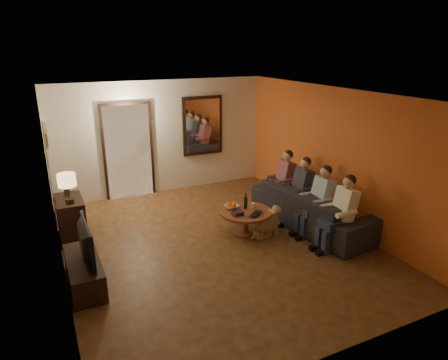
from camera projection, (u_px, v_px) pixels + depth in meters
name	position (u px, v px, depth m)	size (l,w,h in m)	color
floor	(216.00, 243.00, 7.06)	(5.00, 6.00, 0.01)	#442512
ceiling	(215.00, 94.00, 6.22)	(5.00, 6.00, 0.01)	white
back_wall	(162.00, 138.00, 9.20)	(5.00, 0.02, 2.60)	beige
front_wall	(336.00, 255.00, 4.07)	(5.00, 0.02, 2.60)	beige
left_wall	(54.00, 197.00, 5.62)	(0.02, 6.00, 2.60)	beige
right_wall	(334.00, 156.00, 7.66)	(0.02, 6.00, 2.60)	beige
orange_accent	(334.00, 156.00, 7.65)	(0.01, 6.00, 2.60)	#C75A22
kitchen_doorway	(128.00, 152.00, 8.94)	(1.00, 0.06, 2.10)	#FFE0A5
door_trim	(129.00, 152.00, 8.93)	(1.12, 0.04, 2.22)	black
fridge_glimpse	(140.00, 157.00, 9.09)	(0.45, 0.03, 1.70)	silver
mirror_frame	(203.00, 126.00, 9.51)	(1.00, 0.05, 1.40)	black
mirror_glass	(203.00, 126.00, 9.49)	(0.86, 0.02, 1.26)	white
white_door	(50.00, 171.00, 7.69)	(0.06, 0.85, 2.04)	white
framed_art	(46.00, 140.00, 6.57)	(0.03, 0.28, 0.24)	#B28C33
art_canvas	(47.00, 140.00, 6.57)	(0.01, 0.22, 0.18)	brown
dresser	(71.00, 218.00, 7.17)	(0.45, 0.84, 0.75)	black
table_lamp	(68.00, 188.00, 6.77)	(0.30, 0.30, 0.54)	beige
flower_vase	(66.00, 183.00, 7.17)	(0.14, 0.14, 0.44)	red
tv_stand	(84.00, 272.00, 5.79)	(0.45, 1.23, 0.41)	black
tv	(81.00, 242.00, 5.63)	(0.13, 0.98, 0.56)	black
sofa	(312.00, 208.00, 7.62)	(1.01, 2.59, 0.76)	black
person_a	(341.00, 215.00, 6.74)	(0.60, 0.40, 1.20)	tan
person_b	(319.00, 203.00, 7.25)	(0.60, 0.40, 1.20)	tan
person_c	(299.00, 193.00, 7.77)	(0.60, 0.40, 1.20)	tan
person_d	(282.00, 184.00, 8.28)	(0.60, 0.40, 1.20)	tan
dog	(267.00, 221.00, 7.27)	(0.56, 0.24, 0.56)	#9F7B49
coffee_table	(246.00, 222.00, 7.37)	(0.96, 0.96, 0.45)	brown
bowl	(232.00, 207.00, 7.40)	(0.26, 0.26, 0.06)	white
oranges	(232.00, 203.00, 7.38)	(0.20, 0.20, 0.08)	orange
wine_bottle	(246.00, 201.00, 7.35)	(0.07, 0.07, 0.31)	black
wine_glass	(253.00, 206.00, 7.40)	(0.06, 0.06, 0.10)	silver
book_stack	(238.00, 213.00, 7.11)	(0.20, 0.15, 0.07)	black
laptop	(258.00, 215.00, 7.10)	(0.33, 0.21, 0.03)	black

